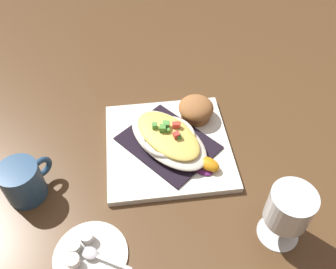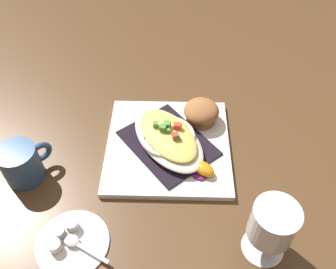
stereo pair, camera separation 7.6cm
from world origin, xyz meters
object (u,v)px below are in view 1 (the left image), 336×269
(muffin, at_px, (196,109))
(coffee_mug, at_px, (24,183))
(spoon, at_px, (94,255))
(gratin_dish, at_px, (168,137))
(orange_garnish, at_px, (207,165))
(square_plate, at_px, (168,146))
(creamer_cup_2, at_px, (73,261))
(stemmed_glass, at_px, (289,210))
(creamer_cup_1, at_px, (74,246))
(creamer_cup_0, at_px, (87,237))
(creamer_saucer, at_px, (90,255))

(muffin, relative_size, coffee_mug, 0.81)
(spoon, bearing_deg, gratin_dish, -43.17)
(gratin_dish, bearing_deg, orange_garnish, -144.80)
(square_plate, xyz_separation_m, creamer_cup_2, (-0.21, 0.23, 0.01))
(gratin_dish, xyz_separation_m, stemmed_glass, (-0.25, -0.14, 0.05))
(orange_garnish, height_order, creamer_cup_1, orange_garnish)
(creamer_cup_2, bearing_deg, gratin_dish, -47.52)
(square_plate, xyz_separation_m, creamer_cup_1, (-0.18, 0.22, 0.01))
(stemmed_glass, xyz_separation_m, creamer_cup_0, (0.08, 0.34, -0.07))
(square_plate, relative_size, spoon, 3.14)
(orange_garnish, distance_m, creamer_saucer, 0.28)
(stemmed_glass, xyz_separation_m, creamer_cup_2, (0.04, 0.37, -0.07))
(spoon, relative_size, creamer_cup_0, 3.56)
(orange_garnish, xyz_separation_m, spoon, (-0.12, 0.25, -0.01))
(stemmed_glass, relative_size, creamer_cup_1, 5.28)
(muffin, distance_m, creamer_cup_1, 0.39)
(creamer_saucer, bearing_deg, square_plate, -44.71)
(stemmed_glass, bearing_deg, orange_garnish, 25.13)
(stemmed_glass, bearing_deg, spoon, 82.05)
(orange_garnish, distance_m, coffee_mug, 0.36)
(creamer_saucer, bearing_deg, creamer_cup_1, 53.05)
(square_plate, relative_size, gratin_dish, 1.14)
(square_plate, bearing_deg, creamer_saucer, 135.29)
(coffee_mug, height_order, creamer_saucer, coffee_mug)
(gratin_dish, relative_size, creamer_cup_0, 9.83)
(gratin_dish, relative_size, muffin, 2.94)
(gratin_dish, xyz_separation_m, spoon, (-0.21, 0.19, -0.02))
(gratin_dish, bearing_deg, creamer_cup_0, 130.62)
(coffee_mug, xyz_separation_m, spoon, (-0.17, -0.11, -0.02))
(muffin, distance_m, orange_garnish, 0.15)
(muffin, xyz_separation_m, spoon, (-0.27, 0.28, -0.03))
(gratin_dish, bearing_deg, muffin, -53.75)
(stemmed_glass, bearing_deg, square_plate, 28.74)
(stemmed_glass, xyz_separation_m, creamer_saucer, (0.05, 0.34, -0.08))
(orange_garnish, distance_m, creamer_cup_1, 0.30)
(gratin_dish, relative_size, creamer_saucer, 1.79)
(muffin, distance_m, creamer_cup_2, 0.41)
(orange_garnish, xyz_separation_m, creamer_cup_2, (-0.12, 0.29, -0.01))
(square_plate, distance_m, spoon, 0.28)
(muffin, height_order, orange_garnish, muffin)
(gratin_dish, xyz_separation_m, creamer_cup_2, (-0.21, 0.23, -0.02))
(stemmed_glass, xyz_separation_m, spoon, (0.05, 0.33, -0.07))
(muffin, distance_m, stemmed_glass, 0.32)
(muffin, bearing_deg, coffee_mug, 104.44)
(gratin_dish, xyz_separation_m, coffee_mug, (-0.04, 0.30, 0.00))
(gratin_dish, distance_m, creamer_cup_0, 0.26)
(gratin_dish, xyz_separation_m, muffin, (0.06, -0.08, 0.00))
(spoon, bearing_deg, orange_garnish, -64.34)
(square_plate, height_order, creamer_cup_2, creamer_cup_2)
(orange_garnish, height_order, coffee_mug, coffee_mug)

